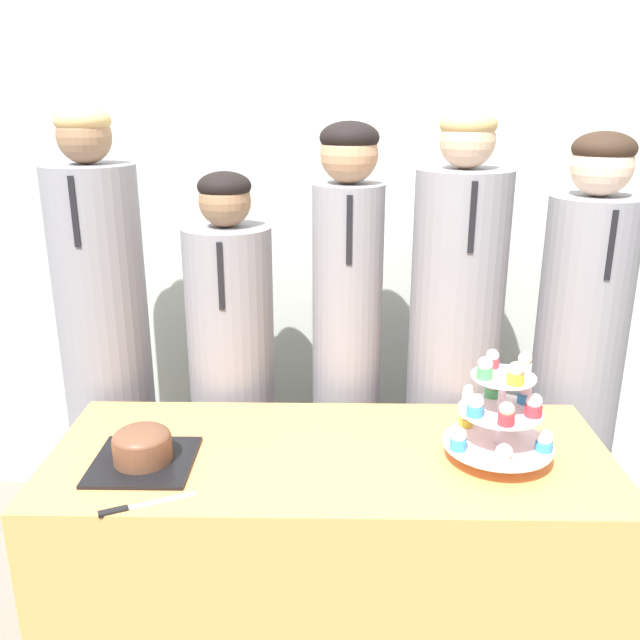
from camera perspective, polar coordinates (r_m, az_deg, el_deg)
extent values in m
cube|color=silver|center=(2.75, 0.90, 11.34)|extent=(9.00, 0.06, 2.70)
cube|color=#EF9951|center=(2.16, 0.71, -19.44)|extent=(1.59, 0.64, 0.72)
cube|color=black|center=(1.96, -14.73, -11.44)|extent=(0.27, 0.27, 0.01)
cylinder|color=brown|center=(1.94, -14.82, -10.46)|extent=(0.16, 0.16, 0.07)
ellipsoid|color=brown|center=(1.93, -14.91, -9.51)|extent=(0.16, 0.16, 0.06)
cube|color=silver|center=(1.79, -13.26, -14.58)|extent=(0.16, 0.08, 0.00)
cube|color=black|center=(1.78, -17.13, -15.15)|extent=(0.07, 0.05, 0.01)
cylinder|color=silver|center=(1.92, 14.79, -8.02)|extent=(0.02, 0.02, 0.25)
cylinder|color=silver|center=(1.96, 14.61, -10.06)|extent=(0.30, 0.30, 0.01)
cylinder|color=silver|center=(1.91, 14.85, -7.41)|extent=(0.23, 0.23, 0.01)
cylinder|color=silver|center=(1.87, 15.09, -4.63)|extent=(0.17, 0.17, 0.01)
cylinder|color=#3893DB|center=(1.89, 11.43, -10.21)|extent=(0.05, 0.05, 0.03)
sphere|color=white|center=(1.88, 11.49, -9.46)|extent=(0.04, 0.04, 0.04)
cylinder|color=white|center=(1.85, 15.07, -11.40)|extent=(0.05, 0.05, 0.02)
sphere|color=silver|center=(1.83, 15.14, -10.70)|extent=(0.05, 0.05, 0.05)
cylinder|color=#3893DB|center=(1.95, 18.23, -10.05)|extent=(0.05, 0.05, 0.02)
sphere|color=white|center=(1.94, 18.31, -9.39)|extent=(0.04, 0.04, 0.04)
cylinder|color=#4CB766|center=(2.06, 15.83, -8.22)|extent=(0.04, 0.04, 0.03)
sphere|color=#F4E5C6|center=(2.05, 15.89, -7.62)|extent=(0.04, 0.04, 0.04)
cylinder|color=yellow|center=(2.03, 12.09, -8.38)|extent=(0.04, 0.04, 0.02)
sphere|color=silver|center=(2.01, 12.13, -7.76)|extent=(0.04, 0.04, 0.04)
cylinder|color=#4CB766|center=(1.98, 14.19, -5.93)|extent=(0.04, 0.04, 0.03)
sphere|color=silver|center=(1.97, 14.25, -5.27)|extent=(0.04, 0.04, 0.04)
cylinder|color=white|center=(1.92, 12.29, -6.49)|extent=(0.04, 0.04, 0.03)
sphere|color=#F4E5C6|center=(1.91, 12.34, -5.83)|extent=(0.03, 0.03, 0.03)
cylinder|color=#3893DB|center=(1.86, 12.81, -7.47)|extent=(0.05, 0.05, 0.03)
sphere|color=white|center=(1.85, 12.87, -6.72)|extent=(0.04, 0.04, 0.04)
cylinder|color=#E5333D|center=(1.83, 15.29, -8.04)|extent=(0.04, 0.04, 0.03)
sphere|color=beige|center=(1.82, 15.36, -7.26)|extent=(0.04, 0.04, 0.04)
cylinder|color=#E5333D|center=(1.90, 17.42, -7.30)|extent=(0.05, 0.05, 0.03)
sphere|color=silver|center=(1.88, 17.50, -6.54)|extent=(0.04, 0.04, 0.04)
cylinder|color=#3893DB|center=(1.97, 16.72, -6.32)|extent=(0.04, 0.04, 0.03)
sphere|color=silver|center=(1.96, 16.78, -5.65)|extent=(0.04, 0.04, 0.04)
cylinder|color=#E5333D|center=(1.92, 14.18, -3.54)|extent=(0.04, 0.04, 0.02)
sphere|color=silver|center=(1.91, 14.23, -2.90)|extent=(0.03, 0.03, 0.03)
cylinder|color=#4CB766|center=(1.84, 13.57, -4.38)|extent=(0.04, 0.04, 0.03)
sphere|color=white|center=(1.83, 13.63, -3.62)|extent=(0.04, 0.04, 0.04)
cylinder|color=yellow|center=(1.82, 16.02, -4.80)|extent=(0.04, 0.04, 0.03)
sphere|color=beige|center=(1.81, 16.09, -4.02)|extent=(0.04, 0.04, 0.04)
cylinder|color=white|center=(1.90, 16.71, -3.90)|extent=(0.04, 0.04, 0.03)
sphere|color=beige|center=(1.89, 16.78, -3.15)|extent=(0.04, 0.04, 0.04)
cylinder|color=gray|center=(2.55, -17.42, -4.35)|extent=(0.31, 0.31, 1.47)
sphere|color=#8E6B4C|center=(2.37, -19.33, 14.38)|extent=(0.18, 0.18, 0.18)
ellipsoid|color=tan|center=(2.37, -19.46, 15.54)|extent=(0.18, 0.18, 0.10)
cube|color=black|center=(2.25, -20.09, 8.54)|extent=(0.02, 0.01, 0.22)
cylinder|color=gray|center=(2.49, -7.37, -6.76)|extent=(0.30, 0.30, 1.27)
sphere|color=#8E6B4C|center=(2.28, -8.10, 9.91)|extent=(0.17, 0.17, 0.17)
ellipsoid|color=black|center=(2.28, -8.16, 11.10)|extent=(0.18, 0.18, 0.10)
cube|color=black|center=(2.18, -8.46, 3.66)|extent=(0.02, 0.01, 0.22)
cylinder|color=gray|center=(2.43, 2.14, -5.35)|extent=(0.24, 0.24, 1.41)
sphere|color=tan|center=(2.24, 2.38, 13.78)|extent=(0.19, 0.19, 0.19)
ellipsoid|color=black|center=(2.24, 2.40, 15.11)|extent=(0.19, 0.19, 0.10)
cube|color=black|center=(2.15, 2.38, 7.56)|extent=(0.02, 0.01, 0.22)
cylinder|color=gray|center=(2.46, 10.96, -4.80)|extent=(0.32, 0.32, 1.46)
sphere|color=#D6AD89|center=(2.28, 12.21, 14.56)|extent=(0.18, 0.18, 0.18)
ellipsoid|color=tan|center=(2.27, 12.30, 15.79)|extent=(0.18, 0.18, 0.10)
cube|color=black|center=(2.14, 12.63, 8.42)|extent=(0.02, 0.01, 0.22)
cylinder|color=gray|center=(2.59, 20.49, -5.53)|extent=(0.31, 0.31, 1.37)
sphere|color=beige|center=(2.40, 22.58, 11.91)|extent=(0.20, 0.20, 0.20)
ellipsoid|color=#332319|center=(2.40, 22.74, 13.19)|extent=(0.20, 0.20, 0.11)
cube|color=black|center=(2.29, 23.25, 5.78)|extent=(0.02, 0.01, 0.22)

